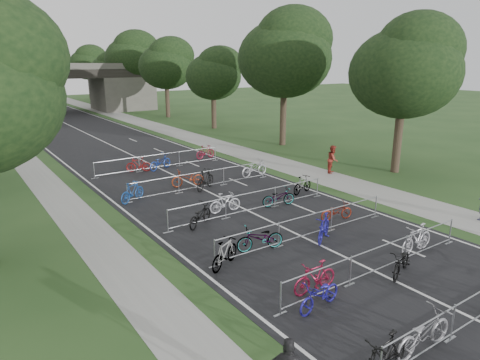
# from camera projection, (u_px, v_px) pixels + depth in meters

# --- Properties ---
(road) EXTENTS (11.00, 140.00, 0.01)m
(road) POSITION_uv_depth(u_px,v_px,m) (73.00, 127.00, 49.37)
(road) COLOR black
(road) RESTS_ON ground
(sidewalk_right) EXTENTS (3.00, 140.00, 0.01)m
(sidewalk_right) POSITION_uv_depth(u_px,v_px,m) (139.00, 122.00, 53.74)
(sidewalk_right) COLOR gray
(sidewalk_right) RESTS_ON ground
(sidewalk_left) EXTENTS (2.00, 140.00, 0.01)m
(sidewalk_left) POSITION_uv_depth(u_px,v_px,m) (0.00, 133.00, 45.26)
(sidewalk_left) COLOR gray
(sidewalk_left) RESTS_ON ground
(lane_markings) EXTENTS (0.12, 140.00, 0.00)m
(lane_markings) POSITION_uv_depth(u_px,v_px,m) (73.00, 127.00, 49.37)
(lane_markings) COLOR silver
(lane_markings) RESTS_ON ground
(overpass_bridge) EXTENTS (31.00, 8.00, 7.05)m
(overpass_bridge) POSITION_uv_depth(u_px,v_px,m) (43.00, 89.00, 60.30)
(overpass_bridge) COLOR #4D4B44
(overpass_bridge) RESTS_ON ground
(tree_right_0) EXTENTS (7.17, 7.17, 10.93)m
(tree_right_0) POSITION_uv_depth(u_px,v_px,m) (407.00, 68.00, 27.68)
(tree_right_0) COLOR #33261C
(tree_right_0) RESTS_ON ground
(tree_right_1) EXTENTS (8.18, 8.18, 12.47)m
(tree_right_1) POSITION_uv_depth(u_px,v_px,m) (286.00, 55.00, 36.92)
(tree_right_1) COLOR #33261C
(tree_right_1) RESTS_ON ground
(tree_right_2) EXTENTS (6.16, 6.16, 9.39)m
(tree_right_2) POSITION_uv_depth(u_px,v_px,m) (214.00, 74.00, 46.96)
(tree_right_2) COLOR #33261C
(tree_right_2) RESTS_ON ground
(tree_right_3) EXTENTS (7.17, 7.17, 10.93)m
(tree_right_3) POSITION_uv_depth(u_px,v_px,m) (167.00, 64.00, 56.20)
(tree_right_3) COLOR #33261C
(tree_right_3) RESTS_ON ground
(tree_right_4) EXTENTS (8.18, 8.18, 12.47)m
(tree_right_4) POSITION_uv_depth(u_px,v_px,m) (133.00, 57.00, 65.44)
(tree_right_4) COLOR #33261C
(tree_right_4) RESTS_ON ground
(tree_right_5) EXTENTS (6.16, 6.16, 9.39)m
(tree_right_5) POSITION_uv_depth(u_px,v_px,m) (108.00, 69.00, 75.47)
(tree_right_5) COLOR #33261C
(tree_right_5) RESTS_ON ground
(tree_right_6) EXTENTS (7.17, 7.17, 10.93)m
(tree_right_6) POSITION_uv_depth(u_px,v_px,m) (88.00, 63.00, 84.72)
(tree_right_6) COLOR #33261C
(tree_right_6) RESTS_ON ground
(barrier_row_2) EXTENTS (9.70, 0.08, 1.10)m
(barrier_row_2) POSITION_uv_depth(u_px,v_px,m) (379.00, 259.00, 15.31)
(barrier_row_2) COLOR #999CA1
(barrier_row_2) RESTS_ON ground
(barrier_row_3) EXTENTS (9.70, 0.08, 1.10)m
(barrier_row_3) POSITION_uv_depth(u_px,v_px,m) (306.00, 227.00, 18.32)
(barrier_row_3) COLOR #999CA1
(barrier_row_3) RESTS_ON ground
(barrier_row_4) EXTENTS (9.70, 0.08, 1.10)m
(barrier_row_4) POSITION_uv_depth(u_px,v_px,m) (251.00, 202.00, 21.49)
(barrier_row_4) COLOR #999CA1
(barrier_row_4) RESTS_ON ground
(barrier_row_5) EXTENTS (9.70, 0.08, 1.10)m
(barrier_row_5) POSITION_uv_depth(u_px,v_px,m) (202.00, 180.00, 25.45)
(barrier_row_5) COLOR #999CA1
(barrier_row_5) RESTS_ON ground
(barrier_row_6) EXTENTS (9.70, 0.08, 1.10)m
(barrier_row_6) POSITION_uv_depth(u_px,v_px,m) (160.00, 161.00, 30.21)
(barrier_row_6) COLOR #999CA1
(barrier_row_6) RESTS_ON ground
(bike_4) EXTENTS (1.96, 0.66, 1.16)m
(bike_4) POSITION_uv_depth(u_px,v_px,m) (383.00, 357.00, 10.21)
(bike_4) COLOR black
(bike_4) RESTS_ON ground
(bike_5) EXTENTS (2.17, 0.81, 1.13)m
(bike_5) POSITION_uv_depth(u_px,v_px,m) (423.00, 333.00, 11.15)
(bike_5) COLOR gray
(bike_5) RESTS_ON ground
(bike_8) EXTENTS (1.90, 0.88, 0.96)m
(bike_8) POSITION_uv_depth(u_px,v_px,m) (320.00, 295.00, 13.10)
(bike_8) COLOR #211B96
(bike_8) RESTS_ON ground
(bike_9) EXTENTS (1.81, 0.56, 1.08)m
(bike_9) POSITION_uv_depth(u_px,v_px,m) (315.00, 277.00, 14.06)
(bike_9) COLOR maroon
(bike_9) RESTS_ON ground
(bike_10) EXTENTS (1.97, 1.26, 0.98)m
(bike_10) POSITION_uv_depth(u_px,v_px,m) (402.00, 263.00, 15.20)
(bike_10) COLOR black
(bike_10) RESTS_ON ground
(bike_11) EXTENTS (1.95, 0.59, 1.17)m
(bike_11) POSITION_uv_depth(u_px,v_px,m) (417.00, 239.00, 16.97)
(bike_11) COLOR #B1B0B8
(bike_11) RESTS_ON ground
(bike_12) EXTENTS (1.85, 1.29, 1.09)m
(bike_12) POSITION_uv_depth(u_px,v_px,m) (225.00, 253.00, 15.79)
(bike_12) COLOR #999CA1
(bike_12) RESTS_ON ground
(bike_13) EXTENTS (2.12, 1.17, 1.05)m
(bike_13) POSITION_uv_depth(u_px,v_px,m) (260.00, 239.00, 17.16)
(bike_13) COLOR #999CA1
(bike_13) RESTS_ON ground
(bike_14) EXTENTS (1.90, 1.46, 1.14)m
(bike_14) POSITION_uv_depth(u_px,v_px,m) (324.00, 228.00, 18.11)
(bike_14) COLOR navy
(bike_14) RESTS_ON ground
(bike_15) EXTENTS (1.79, 0.97, 0.89)m
(bike_15) POSITION_uv_depth(u_px,v_px,m) (336.00, 211.00, 20.47)
(bike_15) COLOR maroon
(bike_15) RESTS_ON ground
(bike_16) EXTENTS (2.02, 1.62, 1.03)m
(bike_16) POSITION_uv_depth(u_px,v_px,m) (200.00, 215.00, 19.78)
(bike_16) COLOR black
(bike_16) RESTS_ON ground
(bike_17) EXTENTS (1.77, 0.64, 1.04)m
(bike_17) POSITION_uv_depth(u_px,v_px,m) (225.00, 203.00, 21.50)
(bike_17) COLOR #B9B9C1
(bike_17) RESTS_ON ground
(bike_18) EXTENTS (1.95, 1.03, 0.97)m
(bike_18) POSITION_uv_depth(u_px,v_px,m) (278.00, 197.00, 22.47)
(bike_18) COLOR #999CA1
(bike_18) RESTS_ON ground
(bike_19) EXTENTS (1.83, 0.91, 1.06)m
(bike_19) POSITION_uv_depth(u_px,v_px,m) (302.00, 185.00, 24.57)
(bike_19) COLOR #999CA1
(bike_19) RESTS_ON ground
(bike_20) EXTENTS (1.86, 1.34, 1.11)m
(bike_20) POSITION_uv_depth(u_px,v_px,m) (132.00, 192.00, 23.14)
(bike_20) COLOR #1B4996
(bike_20) RESTS_ON ground
(bike_21) EXTENTS (2.11, 1.06, 1.06)m
(bike_21) POSITION_uv_depth(u_px,v_px,m) (188.00, 178.00, 25.96)
(bike_21) COLOR #A03517
(bike_21) RESTS_ON ground
(bike_22) EXTENTS (2.03, 1.57, 1.23)m
(bike_22) POSITION_uv_depth(u_px,v_px,m) (205.00, 180.00, 25.32)
(bike_22) COLOR black
(bike_22) RESTS_ON ground
(bike_23) EXTENTS (2.15, 0.91, 1.10)m
(bike_23) POSITION_uv_depth(u_px,v_px,m) (254.00, 168.00, 28.26)
(bike_23) COLOR #BBBAC2
(bike_23) RESTS_ON ground
(bike_25) EXTENTS (1.73, 1.19, 1.02)m
(bike_25) POSITION_uv_depth(u_px,v_px,m) (139.00, 165.00, 29.38)
(bike_25) COLOR maroon
(bike_25) RESTS_ON ground
(bike_26) EXTENTS (2.18, 1.48, 1.09)m
(bike_26) POSITION_uv_depth(u_px,v_px,m) (160.00, 162.00, 30.00)
(bike_26) COLOR #1D3B9F
(bike_26) RESTS_ON ground
(bike_27) EXTENTS (1.82, 0.74, 1.06)m
(bike_27) POSITION_uv_depth(u_px,v_px,m) (205.00, 152.00, 33.34)
(bike_27) COLOR maroon
(bike_27) RESTS_ON ground
(pedestrian_b) EXTENTS (1.16, 1.10, 1.90)m
(pedestrian_b) POSITION_uv_depth(u_px,v_px,m) (333.00, 159.00, 28.98)
(pedestrian_b) COLOR maroon
(pedestrian_b) RESTS_ON ground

